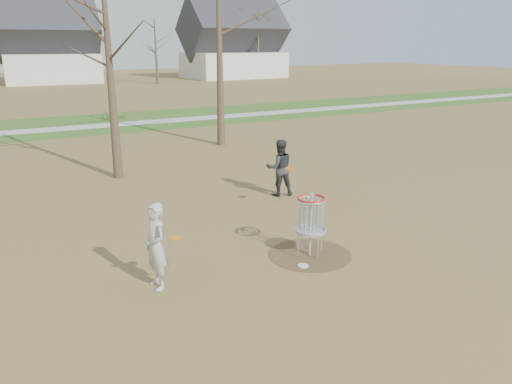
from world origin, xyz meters
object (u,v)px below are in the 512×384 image
(player_standing, at_px, (156,246))
(disc_golf_basket, at_px, (311,215))
(disc_grounded, at_px, (303,266))
(player_throwing, at_px, (280,168))

(player_standing, xyz_separation_m, disc_golf_basket, (3.34, -0.15, 0.09))
(player_standing, height_order, disc_grounded, player_standing)
(disc_golf_basket, bearing_deg, player_throwing, 67.06)
(player_standing, distance_m, disc_golf_basket, 3.35)
(player_throwing, xyz_separation_m, disc_grounded, (-2.20, -4.53, -0.83))
(player_throwing, distance_m, disc_grounded, 5.10)
(player_throwing, relative_size, disc_golf_basket, 1.26)
(player_standing, height_order, disc_golf_basket, player_standing)
(player_throwing, xyz_separation_m, disc_golf_basket, (-1.74, -4.10, 0.07))
(player_throwing, bearing_deg, player_standing, 53.32)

